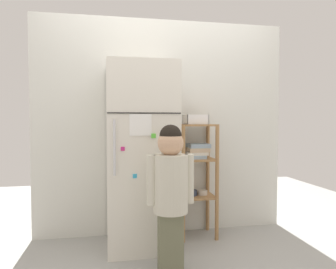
{
  "coord_description": "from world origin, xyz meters",
  "views": [
    {
      "loc": [
        -0.55,
        -2.81,
        1.13
      ],
      "look_at": [
        -0.01,
        0.02,
        1.0
      ],
      "focal_mm": 34.07,
      "sensor_mm": 36.0,
      "label": 1
    }
  ],
  "objects_px": {
    "pantry_shelf_unit": "(196,167)",
    "fruit_bin": "(196,120)",
    "child_standing": "(170,183)",
    "refrigerator": "(141,156)"
  },
  "relations": [
    {
      "from": "pantry_shelf_unit",
      "to": "fruit_bin",
      "type": "distance_m",
      "value": 0.45
    },
    {
      "from": "pantry_shelf_unit",
      "to": "child_standing",
      "type": "bearing_deg",
      "value": -119.79
    },
    {
      "from": "refrigerator",
      "to": "fruit_bin",
      "type": "bearing_deg",
      "value": 13.68
    },
    {
      "from": "refrigerator",
      "to": "fruit_bin",
      "type": "xyz_separation_m",
      "value": [
        0.54,
        0.13,
        0.32
      ]
    },
    {
      "from": "child_standing",
      "to": "fruit_bin",
      "type": "relative_size",
      "value": 5.25
    },
    {
      "from": "child_standing",
      "to": "pantry_shelf_unit",
      "type": "height_order",
      "value": "child_standing"
    },
    {
      "from": "child_standing",
      "to": "pantry_shelf_unit",
      "type": "relative_size",
      "value": 1.01
    },
    {
      "from": "refrigerator",
      "to": "child_standing",
      "type": "bearing_deg",
      "value": -73.52
    },
    {
      "from": "child_standing",
      "to": "pantry_shelf_unit",
      "type": "distance_m",
      "value": 0.79
    },
    {
      "from": "refrigerator",
      "to": "pantry_shelf_unit",
      "type": "bearing_deg",
      "value": 14.32
    }
  ]
}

